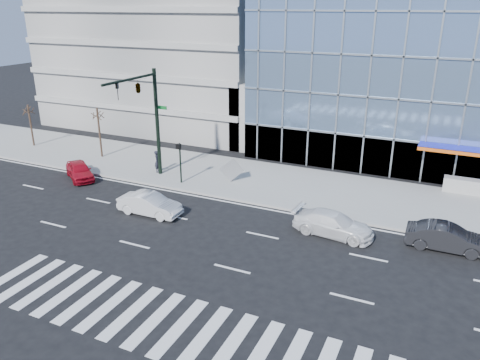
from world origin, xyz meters
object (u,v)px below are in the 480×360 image
Objects in this scene: street_tree_near at (98,115)px; pedestrian at (157,161)px; white_sedan at (150,204)px; white_suv at (333,224)px; red_sedan at (80,171)px; street_tree_far at (28,110)px; traffic_signal at (144,99)px; dark_sedan at (447,238)px; ped_signal_post at (180,157)px; tilted_panel at (232,170)px.

street_tree_near is 7.28m from pedestrian.
street_tree_near is 1.02× the size of white_sedan.
white_suv is 19.75m from red_sedan.
white_suv is 2.73× the size of pedestrian.
pedestrian is (-15.02, 4.44, 0.33)m from white_suv.
street_tree_far is at bearing 65.37° from pedestrian.
dark_sedan is at bearing -5.31° from traffic_signal.
pedestrian is at bearing 78.28° from white_suv.
traffic_signal is 1.94× the size of white_sedan.
street_tree_near is 1.09× the size of street_tree_far.
traffic_signal reaches higher than white_suv.
dark_sedan is at bearing -7.20° from ped_signal_post.
street_tree_near is 0.99× the size of dark_sedan.
tilted_panel reaches higher than white_suv.
traffic_signal is at bearing 167.00° from tilted_panel.
pedestrian reaches higher than dark_sedan.
red_sedan is at bearing 106.64° from pedestrian.
ped_signal_post reaches higher than white_sedan.
street_tree_far is at bearing 144.23° from tilted_panel.
white_suv is at bearing -57.25° from red_sedan.
dark_sedan is at bearing -77.15° from white_suv.
tilted_panel is (-14.85, 4.10, 0.36)m from dark_sedan.
pedestrian is (14.61, -1.26, -2.45)m from street_tree_far.
street_tree_near is 5.97m from red_sedan.
street_tree_far is at bearing 168.95° from traffic_signal.
red_sedan is (-25.72, 0.13, -0.05)m from dark_sedan.
street_tree_near is at bearing 164.94° from ped_signal_post.
traffic_signal is 4.75m from ped_signal_post.
red_sedan is (-5.09, -1.78, -5.51)m from traffic_signal.
street_tree_near is at bearing 78.68° from dark_sedan.
street_tree_near reaches higher than white_sedan.
ped_signal_post is at bearing -38.53° from red_sedan.
pedestrian reaches higher than red_sedan.
pedestrian is (-3.86, 6.54, 0.32)m from white_sedan.
tilted_panel reaches higher than dark_sedan.
street_tree_far is 0.83× the size of white_suv.
traffic_signal reaches higher than pedestrian.
street_tree_near reaches higher than pedestrian.
traffic_signal is 21.42m from dark_sedan.
street_tree_near is 28.22m from dark_sedan.
ped_signal_post reaches higher than white_suv.
street_tree_far is 20.23m from white_sedan.
red_sedan is (9.91, -4.71, -2.79)m from street_tree_far.
dark_sedan is 15.41m from tilted_panel.
red_sedan is (-7.59, -2.16, -1.48)m from ped_signal_post.
tilted_panel is at bearing 28.88° from ped_signal_post.
traffic_signal reaches higher than ped_signal_post.
street_tree_far is 0.94× the size of white_sedan.
white_suv reaches higher than red_sedan.
traffic_signal is at bearing -35.10° from red_sedan.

